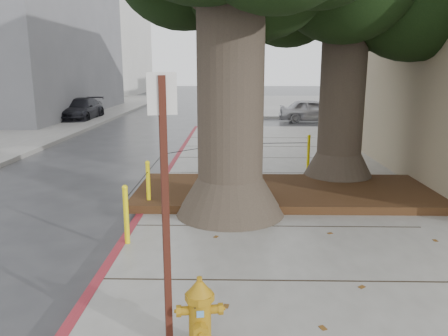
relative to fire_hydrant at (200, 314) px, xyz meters
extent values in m
plane|color=#28282B|center=(0.56, 1.42, -0.52)|extent=(140.00, 140.00, 0.00)
cube|color=slate|center=(6.56, 31.42, -0.44)|extent=(16.00, 20.00, 0.15)
cube|color=maroon|center=(-1.44, 3.92, -0.44)|extent=(0.14, 26.00, 0.16)
cube|color=black|center=(1.46, 5.32, -0.29)|extent=(6.40, 2.60, 0.16)
cube|color=silver|center=(-16.44, 46.42, 6.98)|extent=(12.00, 18.00, 15.00)
cone|color=#4C3F33|center=(0.26, 4.12, -0.02)|extent=(2.04, 2.04, 0.70)
cylinder|color=#4C3F33|center=(0.26, 4.12, 2.01)|extent=(1.20, 1.20, 4.22)
cone|color=#4C3F33|center=(2.86, 6.62, -0.02)|extent=(1.77, 1.77, 0.70)
cylinder|color=#4C3F33|center=(2.86, 6.62, 1.80)|extent=(1.04, 1.04, 3.84)
cylinder|color=yellow|center=(-1.34, 2.62, 0.08)|extent=(0.08, 0.08, 0.90)
sphere|color=yellow|center=(-1.34, 2.62, 0.53)|extent=(0.09, 0.09, 0.09)
cylinder|color=yellow|center=(-1.34, 4.42, 0.08)|extent=(0.08, 0.08, 0.90)
sphere|color=yellow|center=(-1.34, 4.42, 0.53)|extent=(0.09, 0.09, 0.09)
cylinder|color=yellow|center=(-1.34, 6.22, 0.08)|extent=(0.08, 0.08, 0.90)
sphere|color=yellow|center=(-1.34, 6.22, 0.53)|extent=(0.09, 0.09, 0.09)
cylinder|color=yellow|center=(0.16, 7.72, 0.08)|extent=(0.08, 0.08, 0.90)
sphere|color=yellow|center=(0.16, 7.72, 0.53)|extent=(0.09, 0.09, 0.09)
cylinder|color=yellow|center=(2.36, 7.92, 0.08)|extent=(0.08, 0.08, 0.90)
sphere|color=yellow|center=(2.36, 7.92, 0.53)|extent=(0.09, 0.09, 0.09)
cylinder|color=black|center=(-1.34, 3.52, 0.35)|extent=(0.02, 1.80, 0.02)
cylinder|color=black|center=(-1.34, 5.32, 0.35)|extent=(0.02, 1.80, 0.02)
cylinder|color=black|center=(-0.59, 6.97, 0.35)|extent=(1.51, 1.51, 0.02)
cylinder|color=black|center=(1.26, 7.82, 0.35)|extent=(2.20, 0.22, 0.02)
cylinder|color=#B07B12|center=(0.00, 0.01, -0.07)|extent=(0.24, 0.24, 0.49)
cylinder|color=#B07B12|center=(0.00, 0.01, 0.18)|extent=(0.32, 0.32, 0.07)
cone|color=#B07B12|center=(0.00, 0.01, 0.27)|extent=(0.30, 0.30, 0.14)
cylinder|color=#B07B12|center=(0.00, 0.01, 0.36)|extent=(0.06, 0.06, 0.05)
cylinder|color=#B07B12|center=(-0.13, -0.01, 0.04)|extent=(0.15, 0.10, 0.09)
cylinder|color=#B07B12|center=(0.13, 0.02, 0.04)|extent=(0.15, 0.10, 0.09)
cylinder|color=#B07B12|center=(0.01, -0.11, -0.07)|extent=(0.14, 0.15, 0.13)
cube|color=#5999D8|center=(0.01, -0.10, 0.06)|extent=(0.07, 0.01, 0.07)
cube|color=#471911|center=(-0.31, 0.03, 0.94)|extent=(0.08, 0.08, 2.62)
cube|color=silver|center=(-0.31, 0.03, 2.09)|extent=(0.26, 0.10, 0.37)
imported|color=#AEADB2|center=(4.62, 19.95, 0.10)|extent=(3.71, 1.64, 1.24)
imported|color=black|center=(-8.16, 20.34, 0.10)|extent=(1.74, 4.28, 1.24)
camera|label=1|loc=(0.31, -3.76, 2.30)|focal=35.00mm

